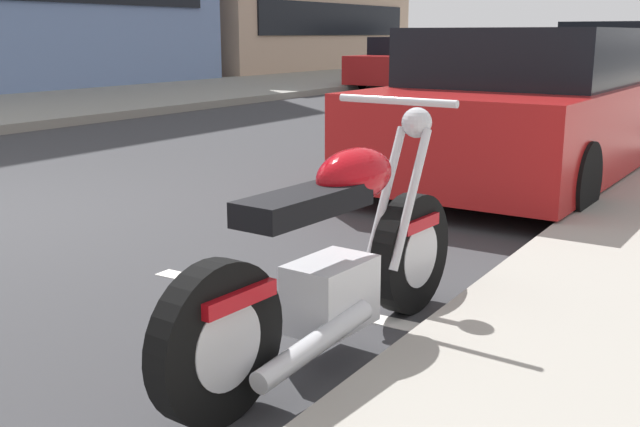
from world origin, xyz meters
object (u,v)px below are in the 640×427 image
crossing_truck (608,43)px  parked_car_across_street (637,82)px  parked_motorcycle (334,264)px  parked_car_mid_block (527,112)px  car_opposite_curb (414,63)px

crossing_truck → parked_car_across_street: bearing=103.7°
crossing_truck → parked_motorcycle: bearing=100.8°
parked_motorcycle → parked_car_mid_block: parked_car_mid_block is taller
parked_car_mid_block → parked_motorcycle: bearing=-171.5°
parked_car_mid_block → parked_car_across_street: parked_car_mid_block is taller
parked_car_mid_block → crossing_truck: (28.65, 5.20, 0.32)m
parked_car_mid_block → car_opposite_curb: 13.21m
parked_car_mid_block → parked_car_across_street: bearing=1.4°
parked_car_mid_block → car_opposite_curb: size_ratio=0.95×
parked_motorcycle → crossing_truck: bearing=13.8°
crossing_truck → car_opposite_curb: size_ratio=1.26×
parked_car_across_street → parked_motorcycle: bearing=179.0°
parked_car_across_street → car_opposite_curb: parked_car_across_street is taller
parked_motorcycle → crossing_truck: 33.55m
parked_car_mid_block → car_opposite_curb: parked_car_mid_block is taller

